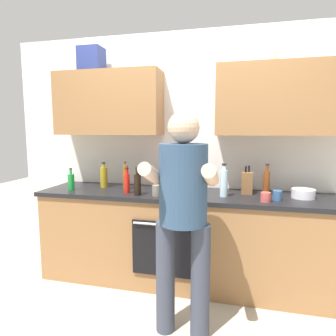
{
  "coord_description": "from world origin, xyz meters",
  "views": [
    {
      "loc": [
        0.5,
        -2.72,
        1.5
      ],
      "look_at": [
        -0.13,
        -0.1,
        1.15
      ],
      "focal_mm": 31.36,
      "sensor_mm": 36.0,
      "label": 1
    }
  ],
  "objects_px": {
    "bottle_vinegar": "(266,182)",
    "cup_tea": "(277,195)",
    "cup_stoneware": "(157,190)",
    "bottle_syrup": "(126,177)",
    "person_standing": "(183,207)",
    "bottle_hotsauce": "(127,182)",
    "mixing_bowl": "(303,193)",
    "grocery_bag_crisps": "(175,179)",
    "knife_block": "(247,183)",
    "bottle_soda": "(71,182)",
    "cup_ceramic": "(266,197)",
    "bottle_water": "(224,182)",
    "bottle_soy": "(137,184)",
    "bottle_oil": "(104,177)"
  },
  "relations": [
    {
      "from": "bottle_vinegar",
      "to": "cup_tea",
      "type": "xyz_separation_m",
      "value": [
        0.07,
        -0.22,
        -0.08
      ]
    },
    {
      "from": "cup_tea",
      "to": "cup_stoneware",
      "type": "xyz_separation_m",
      "value": [
        -1.05,
        -0.08,
        0.01
      ]
    },
    {
      "from": "bottle_syrup",
      "to": "cup_stoneware",
      "type": "distance_m",
      "value": 0.46
    },
    {
      "from": "cup_tea",
      "to": "person_standing",
      "type": "bearing_deg",
      "value": -137.99
    },
    {
      "from": "bottle_hotsauce",
      "to": "cup_tea",
      "type": "xyz_separation_m",
      "value": [
        1.36,
        0.02,
        -0.06
      ]
    },
    {
      "from": "mixing_bowl",
      "to": "grocery_bag_crisps",
      "type": "bearing_deg",
      "value": 177.65
    },
    {
      "from": "bottle_vinegar",
      "to": "bottle_syrup",
      "type": "bearing_deg",
      "value": -176.87
    },
    {
      "from": "cup_stoneware",
      "to": "grocery_bag_crisps",
      "type": "height_order",
      "value": "grocery_bag_crisps"
    },
    {
      "from": "cup_stoneware",
      "to": "knife_block",
      "type": "xyz_separation_m",
      "value": [
        0.81,
        0.31,
        0.05
      ]
    },
    {
      "from": "mixing_bowl",
      "to": "bottle_vinegar",
      "type": "bearing_deg",
      "value": 167.2
    },
    {
      "from": "bottle_vinegar",
      "to": "bottle_soda",
      "type": "bearing_deg",
      "value": -172.62
    },
    {
      "from": "cup_ceramic",
      "to": "grocery_bag_crisps",
      "type": "bearing_deg",
      "value": 161.97
    },
    {
      "from": "bottle_water",
      "to": "cup_ceramic",
      "type": "distance_m",
      "value": 0.38
    },
    {
      "from": "bottle_vinegar",
      "to": "cup_ceramic",
      "type": "bearing_deg",
      "value": -95.37
    },
    {
      "from": "cup_ceramic",
      "to": "grocery_bag_crisps",
      "type": "height_order",
      "value": "grocery_bag_crisps"
    },
    {
      "from": "knife_block",
      "to": "person_standing",
      "type": "bearing_deg",
      "value": -117.74
    },
    {
      "from": "bottle_soy",
      "to": "bottle_vinegar",
      "type": "distance_m",
      "value": 1.2
    },
    {
      "from": "cup_ceramic",
      "to": "grocery_bag_crisps",
      "type": "relative_size",
      "value": 0.35
    },
    {
      "from": "bottle_syrup",
      "to": "grocery_bag_crisps",
      "type": "height_order",
      "value": "bottle_syrup"
    },
    {
      "from": "bottle_soy",
      "to": "bottle_oil",
      "type": "bearing_deg",
      "value": 149.65
    },
    {
      "from": "cup_tea",
      "to": "knife_block",
      "type": "height_order",
      "value": "knife_block"
    },
    {
      "from": "bottle_soy",
      "to": "knife_block",
      "type": "xyz_separation_m",
      "value": [
        0.99,
        0.31,
        -0.0
      ]
    },
    {
      "from": "person_standing",
      "to": "cup_ceramic",
      "type": "xyz_separation_m",
      "value": [
        0.6,
        0.56,
        -0.02
      ]
    },
    {
      "from": "mixing_bowl",
      "to": "knife_block",
      "type": "relative_size",
      "value": 0.76
    },
    {
      "from": "bottle_soda",
      "to": "cup_ceramic",
      "type": "xyz_separation_m",
      "value": [
        1.86,
        -0.05,
        -0.05
      ]
    },
    {
      "from": "cup_stoneware",
      "to": "person_standing",
      "type": "bearing_deg",
      "value": -57.84
    },
    {
      "from": "knife_block",
      "to": "bottle_soda",
      "type": "bearing_deg",
      "value": -171.53
    },
    {
      "from": "cup_stoneware",
      "to": "cup_ceramic",
      "type": "distance_m",
      "value": 0.95
    },
    {
      "from": "bottle_syrup",
      "to": "bottle_soda",
      "type": "bearing_deg",
      "value": -161.81
    },
    {
      "from": "knife_block",
      "to": "bottle_syrup",
      "type": "bearing_deg",
      "value": -175.91
    },
    {
      "from": "mixing_bowl",
      "to": "knife_block",
      "type": "distance_m",
      "value": 0.49
    },
    {
      "from": "bottle_hotsauce",
      "to": "bottle_soda",
      "type": "bearing_deg",
      "value": 179.99
    },
    {
      "from": "bottle_syrup",
      "to": "cup_tea",
      "type": "xyz_separation_m",
      "value": [
        1.44,
        -0.15,
        -0.08
      ]
    },
    {
      "from": "bottle_oil",
      "to": "bottle_syrup",
      "type": "distance_m",
      "value": 0.27
    },
    {
      "from": "mixing_bowl",
      "to": "cup_tea",
      "type": "bearing_deg",
      "value": -147.34
    },
    {
      "from": "person_standing",
      "to": "grocery_bag_crisps",
      "type": "height_order",
      "value": "person_standing"
    },
    {
      "from": "bottle_oil",
      "to": "bottle_water",
      "type": "bearing_deg",
      "value": -6.96
    },
    {
      "from": "bottle_soy",
      "to": "bottle_syrup",
      "type": "xyz_separation_m",
      "value": [
        -0.21,
        0.23,
        0.02
      ]
    },
    {
      "from": "cup_ceramic",
      "to": "knife_block",
      "type": "distance_m",
      "value": 0.35
    },
    {
      "from": "bottle_vinegar",
      "to": "cup_tea",
      "type": "bearing_deg",
      "value": -71.93
    },
    {
      "from": "knife_block",
      "to": "cup_ceramic",
      "type": "bearing_deg",
      "value": -64.25
    },
    {
      "from": "bottle_soda",
      "to": "grocery_bag_crisps",
      "type": "relative_size",
      "value": 0.93
    },
    {
      "from": "cup_stoneware",
      "to": "grocery_bag_crisps",
      "type": "bearing_deg",
      "value": 68.22
    },
    {
      "from": "bottle_oil",
      "to": "bottle_syrup",
      "type": "height_order",
      "value": "bottle_syrup"
    },
    {
      "from": "cup_tea",
      "to": "grocery_bag_crisps",
      "type": "bearing_deg",
      "value": 168.05
    },
    {
      "from": "person_standing",
      "to": "bottle_oil",
      "type": "bearing_deg",
      "value": 140.54
    },
    {
      "from": "person_standing",
      "to": "cup_stoneware",
      "type": "xyz_separation_m",
      "value": [
        -0.35,
        0.56,
        -0.01
      ]
    },
    {
      "from": "person_standing",
      "to": "cup_tea",
      "type": "xyz_separation_m",
      "value": [
        0.7,
        0.63,
        -0.02
      ]
    },
    {
      "from": "bottle_oil",
      "to": "bottle_water",
      "type": "xyz_separation_m",
      "value": [
        1.25,
        -0.15,
        0.02
      ]
    },
    {
      "from": "person_standing",
      "to": "bottle_soy",
      "type": "height_order",
      "value": "person_standing"
    }
  ]
}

